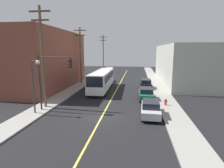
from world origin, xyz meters
TOP-DOWN VIEW (x-y plane):
  - ground_plane at (0.00, 0.00)m, footprint 120.00×120.00m
  - sidewalk_left at (-7.25, 10.00)m, footprint 2.50×90.00m
  - sidewalk_right at (7.25, 10.00)m, footprint 2.50×90.00m
  - lane_stripe_center at (0.00, 15.00)m, footprint 0.16×60.00m
  - building_left_brick at (-13.49, 13.63)m, footprint 10.00×19.54m
  - building_right_warehouse at (14.49, 22.93)m, footprint 12.00×24.84m
  - city_bus at (-2.41, 12.76)m, footprint 2.76×12.19m
  - parked_car_silver at (4.82, 0.99)m, footprint 1.96×4.46m
  - parked_car_green at (4.65, 7.43)m, footprint 1.89×4.43m
  - parked_car_black at (4.94, 15.08)m, footprint 1.94×4.46m
  - utility_pole_near at (-7.02, 2.23)m, footprint 2.40×0.28m
  - utility_pole_mid at (-7.62, 18.06)m, footprint 2.40×0.28m
  - utility_pole_far at (-6.87, 38.21)m, footprint 2.40×0.28m
  - traffic_signal_left_corner at (-5.41, 1.14)m, footprint 3.75×0.48m
  - street_lamp_left at (-6.83, -0.00)m, footprint 0.98×0.40m
  - fire_hydrant at (6.85, 4.74)m, footprint 0.44×0.26m

SIDE VIEW (x-z plane):
  - ground_plane at x=0.00m, z-range 0.00..0.00m
  - lane_stripe_center at x=0.00m, z-range 0.00..0.01m
  - sidewalk_left at x=-7.25m, z-range 0.00..0.15m
  - sidewalk_right at x=7.25m, z-range 0.00..0.15m
  - fire_hydrant at x=6.85m, z-range 0.16..1.00m
  - parked_car_silver at x=4.82m, z-range 0.03..1.65m
  - parked_car_green at x=4.65m, z-range 0.03..1.65m
  - parked_car_black at x=4.94m, z-range 0.03..1.65m
  - city_bus at x=-2.41m, z-range 0.22..3.42m
  - street_lamp_left at x=-6.83m, z-range 0.99..6.49m
  - building_right_warehouse at x=14.49m, z-range 0.00..7.67m
  - traffic_signal_left_corner at x=-5.41m, z-range 1.30..7.30m
  - building_left_brick at x=-13.49m, z-range 0.00..9.90m
  - utility_pole_mid at x=-7.62m, z-range 0.67..11.46m
  - utility_pole_far at x=-6.87m, z-range 0.67..11.59m
  - utility_pole_near at x=-7.02m, z-range 0.67..11.78m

